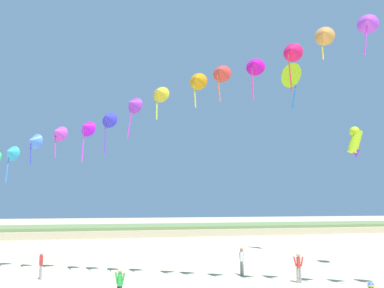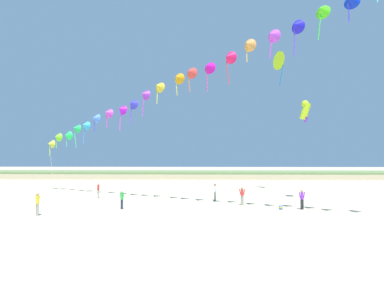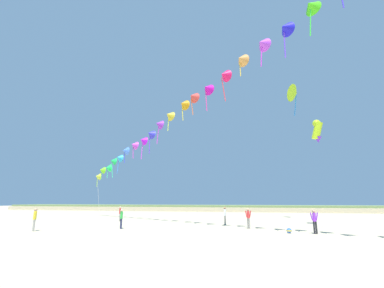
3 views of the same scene
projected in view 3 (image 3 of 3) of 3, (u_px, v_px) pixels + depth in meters
The scene contains 12 objects.
ground_plane at pixel (154, 246), 13.46m from camera, with size 240.00×240.00×0.00m, color beige.
dune_ridge at pixel (235, 208), 60.43m from camera, with size 120.00×12.62×1.35m.
person_near_left at pixel (121, 217), 22.04m from camera, with size 0.49×0.42×1.62m.
person_near_right at pixel (120, 213), 30.00m from camera, with size 0.24×0.59×1.68m.
person_mid_center at pixel (225, 214), 25.55m from camera, with size 0.30×0.60×1.74m.
person_far_left at pixel (314, 220), 18.59m from camera, with size 0.60×0.23×1.70m.
person_far_right at pixel (248, 217), 22.04m from camera, with size 0.56×0.36×1.71m.
person_far_center at pixel (35, 218), 20.24m from camera, with size 0.54×0.44×1.75m.
kite_banner_string at pixel (176, 112), 27.24m from camera, with size 35.33×25.40×17.36m.
large_kite_low_lead at pixel (317, 130), 25.68m from camera, with size 1.37×1.12×2.37m.
large_kite_mid_trail at pixel (294, 93), 34.97m from camera, with size 1.75×2.55×4.39m.
beach_ball at pixel (289, 231), 18.83m from camera, with size 0.36×0.36×0.36m.
Camera 3 is at (5.49, -13.36, 2.31)m, focal length 24.00 mm.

